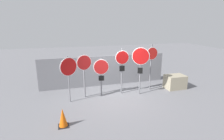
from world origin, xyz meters
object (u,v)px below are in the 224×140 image
object	(u,v)px
stop_sign_0	(69,69)
stop_sign_2	(101,70)
storage_crate	(175,82)
stop_sign_5	(152,59)
stop_sign_1	(84,68)
stop_sign_3	(122,63)
stop_sign_4	(141,60)
traffic_cone_0	(63,118)

from	to	relation	value
stop_sign_0	stop_sign_2	world-z (taller)	stop_sign_0
stop_sign_2	storage_crate	bearing A→B (deg)	3.19
stop_sign_5	stop_sign_1	bearing A→B (deg)	174.64
stop_sign_3	stop_sign_4	world-z (taller)	stop_sign_4
stop_sign_1	stop_sign_5	xyz separation A→B (m)	(3.60, 0.08, 0.25)
stop_sign_0	traffic_cone_0	xyz separation A→B (m)	(-0.36, -1.96, -1.27)
stop_sign_4	storage_crate	world-z (taller)	stop_sign_4
stop_sign_2	stop_sign_0	bearing A→B (deg)	-161.32
stop_sign_5	traffic_cone_0	xyz separation A→B (m)	(-4.69, -2.39, -1.42)
stop_sign_1	stop_sign_5	world-z (taller)	stop_sign_5
stop_sign_3	stop_sign_0	bearing A→B (deg)	-169.22
stop_sign_0	stop_sign_1	bearing A→B (deg)	-2.11
stop_sign_2	stop_sign_4	size ratio (longest dim) A/B	0.78
stop_sign_1	stop_sign_0	bearing A→B (deg)	-167.92
stop_sign_1	traffic_cone_0	size ratio (longest dim) A/B	3.10
stop_sign_0	traffic_cone_0	world-z (taller)	stop_sign_0
traffic_cone_0	storage_crate	xyz separation A→B (m)	(6.15, 2.20, 0.04)
stop_sign_0	stop_sign_1	xyz separation A→B (m)	(0.73, 0.36, -0.09)
stop_sign_2	storage_crate	xyz separation A→B (m)	(4.22, -0.14, -0.95)
storage_crate	stop_sign_5	bearing A→B (deg)	172.54
traffic_cone_0	storage_crate	distance (m)	6.53
stop_sign_2	stop_sign_3	world-z (taller)	stop_sign_3
stop_sign_0	stop_sign_3	world-z (taller)	stop_sign_3
stop_sign_3	traffic_cone_0	size ratio (longest dim) A/B	3.41
stop_sign_0	stop_sign_1	distance (m)	0.82
stop_sign_1	traffic_cone_0	world-z (taller)	stop_sign_1
storage_crate	stop_sign_2	bearing A→B (deg)	178.16
stop_sign_0	stop_sign_2	distance (m)	1.63
stop_sign_0	traffic_cone_0	size ratio (longest dim) A/B	3.14
stop_sign_2	stop_sign_5	world-z (taller)	stop_sign_5
stop_sign_1	traffic_cone_0	xyz separation A→B (m)	(-1.10, -2.32, -1.17)
stop_sign_5	storage_crate	xyz separation A→B (m)	(1.45, -0.19, -1.38)
stop_sign_1	stop_sign_4	bearing A→B (deg)	-21.86
stop_sign_5	stop_sign_2	bearing A→B (deg)	174.57
stop_sign_0	storage_crate	bearing A→B (deg)	-25.79
stop_sign_0	storage_crate	world-z (taller)	stop_sign_0
stop_sign_2	traffic_cone_0	size ratio (longest dim) A/B	2.74
traffic_cone_0	stop_sign_5	bearing A→B (deg)	27.02
stop_sign_2	stop_sign_5	xyz separation A→B (m)	(2.77, 0.06, 0.43)
stop_sign_0	stop_sign_4	size ratio (longest dim) A/B	0.89
stop_sign_4	traffic_cone_0	size ratio (longest dim) A/B	3.52
stop_sign_0	stop_sign_1	world-z (taller)	stop_sign_0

